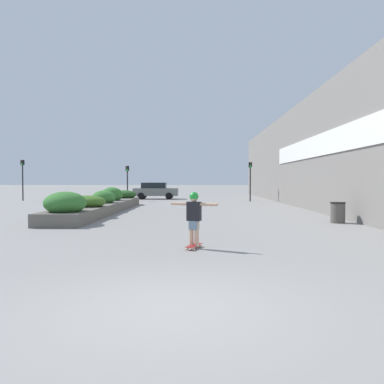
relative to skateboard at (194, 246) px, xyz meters
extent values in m
plane|color=gray|center=(-0.28, -4.64, -0.07)|extent=(300.00, 300.00, 0.00)
cube|color=gray|center=(7.13, 15.62, 3.42)|extent=(0.60, 49.11, 6.98)
cube|color=white|center=(6.79, 5.99, 3.68)|extent=(0.06, 29.85, 1.20)
cube|color=#605B54|center=(-5.34, 11.31, 0.19)|extent=(1.89, 14.50, 0.53)
ellipsoid|color=#33702D|center=(-5.32, 5.30, 0.81)|extent=(1.68, 1.84, 0.94)
ellipsoid|color=#3D6623|center=(-5.24, 8.18, 0.70)|extent=(1.74, 1.50, 0.63)
ellipsoid|color=#33702D|center=(-5.28, 11.41, 0.76)|extent=(1.33, 1.47, 0.81)
ellipsoid|color=#33702D|center=(-5.42, 14.04, 0.82)|extent=(1.38, 1.19, 0.97)
ellipsoid|color=#234C1E|center=(-5.24, 17.38, 0.70)|extent=(1.65, 1.48, 0.65)
cube|color=maroon|center=(0.00, 0.00, 0.02)|extent=(0.46, 0.76, 0.01)
cylinder|color=beige|center=(0.01, 0.27, -0.04)|extent=(0.08, 0.07, 0.06)
cylinder|color=beige|center=(0.18, 0.21, -0.04)|extent=(0.08, 0.07, 0.06)
cylinder|color=beige|center=(-0.18, -0.21, -0.04)|extent=(0.08, 0.07, 0.06)
cylinder|color=beige|center=(-0.01, -0.27, -0.04)|extent=(0.08, 0.07, 0.06)
cylinder|color=tan|center=(-0.07, 0.03, 0.34)|extent=(0.15, 0.15, 0.64)
cylinder|color=tan|center=(0.07, -0.03, 0.34)|extent=(0.15, 0.15, 0.64)
cube|color=slate|center=(0.00, 0.00, 0.55)|extent=(0.28, 0.26, 0.23)
cube|color=black|center=(0.00, 0.00, 0.92)|extent=(0.40, 0.30, 0.50)
cylinder|color=tan|center=(-0.39, 0.15, 1.11)|extent=(0.47, 0.25, 0.08)
cylinder|color=tan|center=(0.39, -0.15, 1.11)|extent=(0.47, 0.25, 0.08)
sphere|color=tan|center=(0.00, 0.00, 1.27)|extent=(0.21, 0.21, 0.21)
sphere|color=green|center=(0.00, 0.00, 1.31)|extent=(0.24, 0.24, 0.24)
cylinder|color=#514C47|center=(6.04, 6.10, 0.35)|extent=(0.60, 0.60, 0.83)
cylinder|color=black|center=(6.04, 6.10, 0.79)|extent=(0.63, 0.63, 0.05)
cube|color=#BCBCC1|center=(14.61, 27.56, 0.55)|extent=(4.00, 1.81, 0.60)
cube|color=black|center=(14.77, 27.56, 1.13)|extent=(2.20, 1.59, 0.57)
cylinder|color=black|center=(13.37, 26.70, 0.25)|extent=(0.63, 0.22, 0.63)
cylinder|color=black|center=(13.37, 28.42, 0.25)|extent=(0.63, 0.22, 0.63)
cylinder|color=black|center=(15.85, 26.70, 0.25)|extent=(0.63, 0.22, 0.63)
cylinder|color=black|center=(15.85, 28.42, 0.25)|extent=(0.63, 0.22, 0.63)
cube|color=slate|center=(-4.02, 26.65, 0.62)|extent=(4.30, 1.77, 0.73)
cube|color=black|center=(-4.19, 26.65, 1.26)|extent=(2.37, 1.55, 0.55)
cylinder|color=black|center=(-2.69, 27.49, 0.26)|extent=(0.66, 0.22, 0.66)
cylinder|color=black|center=(-2.69, 25.81, 0.26)|extent=(0.66, 0.22, 0.66)
cylinder|color=black|center=(-5.36, 27.49, 0.26)|extent=(0.66, 0.22, 0.66)
cylinder|color=black|center=(-5.36, 25.81, 0.26)|extent=(0.66, 0.22, 0.66)
cylinder|color=black|center=(-6.12, 22.98, 1.25)|extent=(0.11, 0.11, 2.64)
cube|color=black|center=(-6.12, 22.98, 2.79)|extent=(0.28, 0.20, 0.45)
sphere|color=#2D2823|center=(-6.12, 22.86, 2.94)|extent=(0.15, 0.15, 0.15)
sphere|color=#2D2823|center=(-6.12, 22.86, 2.79)|extent=(0.15, 0.15, 0.15)
sphere|color=green|center=(-6.12, 22.86, 2.64)|extent=(0.15, 0.15, 0.15)
cylinder|color=black|center=(4.61, 22.54, 1.40)|extent=(0.11, 0.11, 2.94)
cube|color=black|center=(4.61, 22.54, 3.10)|extent=(0.28, 0.20, 0.45)
sphere|color=#2D2823|center=(4.61, 22.42, 3.25)|extent=(0.15, 0.15, 0.15)
sphere|color=#2D2823|center=(4.61, 22.42, 3.10)|extent=(0.15, 0.15, 0.15)
sphere|color=green|center=(4.61, 22.42, 2.95)|extent=(0.15, 0.15, 0.15)
cylinder|color=black|center=(-15.57, 23.32, 1.52)|extent=(0.11, 0.11, 3.19)
cube|color=black|center=(-15.57, 23.32, 3.34)|extent=(0.28, 0.20, 0.45)
sphere|color=#2D2823|center=(-15.57, 23.20, 3.49)|extent=(0.15, 0.15, 0.15)
sphere|color=#2D2823|center=(-15.57, 23.20, 3.34)|extent=(0.15, 0.15, 0.15)
sphere|color=green|center=(-15.57, 23.20, 3.19)|extent=(0.15, 0.15, 0.15)
camera|label=1|loc=(0.11, -9.82, 1.72)|focal=35.00mm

